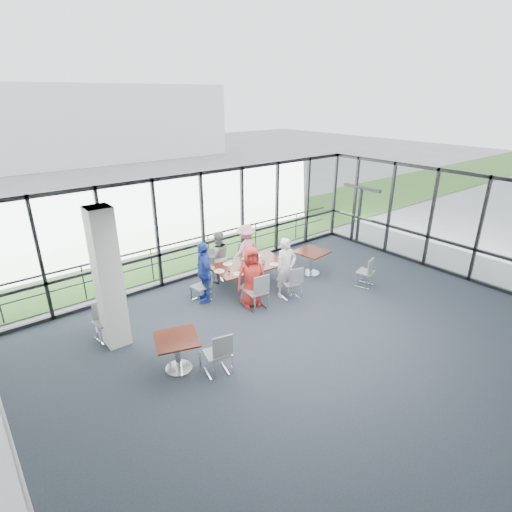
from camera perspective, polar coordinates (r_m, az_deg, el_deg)
floor at (r=9.42m, az=9.43°, el=-12.36°), size 12.00×10.00×0.02m
ceiling at (r=8.07m, az=10.85°, el=6.79°), size 12.00×10.00×0.04m
wall_left at (r=6.23m, az=-32.42°, el=-18.20°), size 0.10×10.00×3.20m
curtain_wall_back at (r=12.23m, az=-7.63°, el=4.45°), size 12.00×0.10×3.20m
curtain_wall_right at (r=13.48m, az=27.39°, el=3.79°), size 0.10×10.00×3.20m
exit_door at (r=15.42m, az=14.51°, el=5.54°), size 0.12×1.60×2.10m
structural_column at (r=9.14m, az=-20.38°, el=-3.09°), size 0.50×0.50×3.20m
apron at (r=17.01m, az=-16.23°, el=3.11°), size 80.00×70.00×0.02m
grass_strip at (r=15.26m, az=-13.24°, el=1.36°), size 80.00×5.00×0.01m
hangar_main at (r=38.40m, az=-24.75°, el=16.89°), size 24.00×10.00×6.00m
guard_rail at (r=13.09m, az=-8.76°, el=0.47°), size 12.00×0.06×0.06m
main_table at (r=11.48m, az=-0.94°, el=-1.67°), size 2.25×1.39×0.75m
side_table_left at (r=8.37m, az=-11.25°, el=-12.11°), size 1.08×1.08×0.75m
side_table_right at (r=12.53m, az=7.94°, el=0.19°), size 0.97×0.97×0.75m
diner_near_left at (r=10.49m, az=-0.69°, el=-2.98°), size 0.94×0.77×1.65m
diner_near_right at (r=10.97m, az=4.32°, el=-1.71°), size 0.69×0.56×1.71m
diner_far_left at (r=11.89m, az=-5.46°, el=-0.13°), size 0.87×0.67×1.58m
diner_far_right at (r=12.35m, az=-1.45°, el=0.90°), size 1.09×0.66×1.61m
diner_end at (r=10.79m, az=-7.46°, el=-2.28°), size 0.77×1.10×1.70m
chair_main_nl at (r=10.47m, az=-0.07°, el=-5.09°), size 0.54×0.54×0.97m
chair_main_nr at (r=11.07m, az=4.91°, el=-3.81°), size 0.53×0.53×0.90m
chair_main_fl at (r=12.10m, az=-5.98°, el=-1.39°), size 0.59×0.59×0.94m
chair_main_fr at (r=12.70m, az=-1.05°, el=-0.27°), size 0.53×0.53×0.87m
chair_main_end at (r=10.96m, az=-7.88°, el=-4.33°), size 0.46×0.46×0.86m
chair_spare_la at (r=8.28m, az=-5.77°, el=-13.68°), size 0.53×0.53×0.91m
chair_spare_lb at (r=9.88m, az=-20.85°, el=-8.80°), size 0.49×0.49×0.89m
chair_spare_r at (r=12.10m, az=15.36°, el=-2.21°), size 0.55×0.55×0.90m
plate_nl at (r=10.81m, az=-2.54°, el=-2.59°), size 0.27×0.27×0.01m
plate_nr at (r=11.42m, az=2.60°, el=-1.21°), size 0.26×0.26×0.01m
plate_fl at (r=11.45m, az=-4.05°, el=-1.16°), size 0.27×0.27×0.01m
plate_fr at (r=11.99m, az=0.05°, el=0.00°), size 0.28×0.28×0.01m
plate_end at (r=11.02m, az=-5.26°, el=-2.18°), size 0.28×0.28×0.01m
tumbler_a at (r=11.08m, az=-1.36°, el=-1.56°), size 0.07×0.07×0.15m
tumbler_b at (r=11.38m, az=1.08°, el=-0.94°), size 0.07×0.07×0.14m
tumbler_c at (r=11.59m, az=-1.51°, el=-0.48°), size 0.07×0.07×0.14m
tumbler_d at (r=10.99m, az=-3.92°, el=-1.84°), size 0.07×0.07×0.14m
menu_a at (r=11.01m, az=-0.37°, el=-2.12°), size 0.28×0.19×0.00m
menu_b at (r=11.66m, az=3.95°, el=-0.75°), size 0.34×0.30×0.00m
menu_c at (r=11.85m, az=-1.37°, el=-0.31°), size 0.31×0.23×0.00m
condiment_caddy at (r=11.53m, az=-0.87°, el=-0.86°), size 0.10×0.07×0.04m
ketchup_bottle at (r=11.41m, az=-1.16°, el=-0.75°), size 0.06×0.06×0.18m
green_bottle at (r=11.42m, az=-0.81°, el=-0.68°), size 0.05×0.05×0.20m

